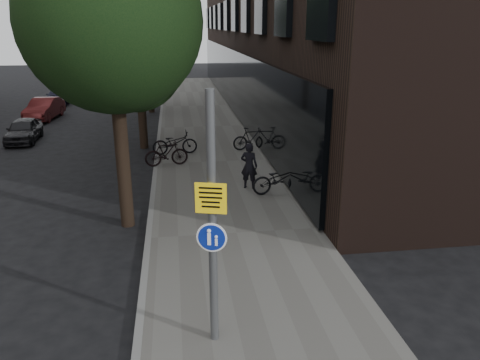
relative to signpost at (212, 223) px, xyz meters
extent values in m
plane|color=black|center=(0.69, 0.84, -2.27)|extent=(120.00, 120.00, 0.00)
cube|color=#5D5B56|center=(0.94, 10.84, -2.21)|extent=(4.50, 60.00, 0.12)
cube|color=slate|center=(-1.31, 10.84, -2.20)|extent=(0.15, 60.00, 0.13)
cylinder|color=black|center=(-1.91, 5.34, -0.67)|extent=(0.36, 0.36, 3.20)
sphere|color=black|center=(-1.91, 5.34, 3.03)|extent=(4.40, 4.40, 4.40)
sphere|color=black|center=(-1.51, 6.14, 2.03)|extent=(2.64, 2.64, 2.64)
cylinder|color=black|center=(-1.91, 13.84, -0.67)|extent=(0.36, 0.36, 3.20)
sphere|color=black|center=(-1.91, 13.84, 3.03)|extent=(5.00, 5.00, 5.00)
sphere|color=black|center=(-1.51, 14.64, 2.03)|extent=(3.00, 3.00, 3.00)
cylinder|color=black|center=(-1.91, 22.84, -0.67)|extent=(0.36, 0.36, 3.20)
sphere|color=black|center=(-1.91, 22.84, 3.03)|extent=(5.00, 5.00, 5.00)
sphere|color=black|center=(-1.51, 23.64, 2.03)|extent=(3.00, 3.00, 3.00)
cylinder|color=#595B5E|center=(0.00, 0.00, -0.02)|extent=(0.14, 0.14, 4.25)
cube|color=yellow|center=(0.00, 0.00, 0.45)|extent=(0.48, 0.16, 0.49)
cylinder|color=navy|center=(0.00, 0.00, -0.21)|extent=(0.42, 0.13, 0.43)
cylinder|color=white|center=(0.00, 0.00, -0.21)|extent=(0.48, 0.14, 0.49)
imported|color=black|center=(1.81, 7.56, -1.39)|extent=(0.65, 0.55, 1.52)
imported|color=black|center=(2.69, 6.96, -1.67)|extent=(1.86, 0.88, 0.94)
imported|color=black|center=(2.69, 12.42, -1.66)|extent=(1.65, 0.62, 0.97)
imported|color=black|center=(-0.55, 12.18, -1.66)|extent=(1.89, 0.81, 0.96)
imported|color=black|center=(-0.88, 10.53, -1.66)|extent=(1.68, 0.69, 0.98)
imported|color=black|center=(-7.53, 15.87, -1.72)|extent=(1.43, 3.24, 1.08)
imported|color=#561819|center=(-7.94, 21.38, -1.66)|extent=(1.66, 3.78, 1.21)
imported|color=black|center=(-8.29, 26.76, -1.74)|extent=(1.55, 3.67, 1.06)
camera|label=1|loc=(-0.52, -6.75, 2.98)|focal=35.00mm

